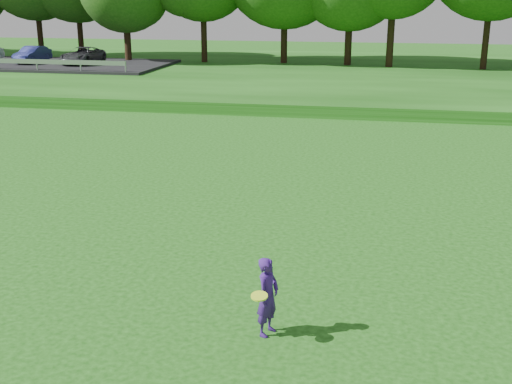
# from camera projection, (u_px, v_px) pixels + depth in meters

# --- Properties ---
(ground) EXTENTS (140.00, 140.00, 0.00)m
(ground) POSITION_uv_depth(u_px,v_px,m) (187.00, 294.00, 12.62)
(ground) COLOR #15460D
(ground) RESTS_ON ground
(berm) EXTENTS (130.00, 30.00, 0.60)m
(berm) POSITION_uv_depth(u_px,v_px,m) (332.00, 75.00, 44.39)
(berm) COLOR #15460D
(berm) RESTS_ON ground
(walking_path) EXTENTS (130.00, 1.60, 0.04)m
(walking_path) POSITION_uv_depth(u_px,v_px,m) (308.00, 114.00, 31.35)
(walking_path) COLOR gray
(walking_path) RESTS_ON ground
(parking_lot) EXTENTS (24.00, 9.00, 1.38)m
(parking_lot) POSITION_uv_depth(u_px,v_px,m) (9.00, 59.00, 47.48)
(parking_lot) COLOR black
(parking_lot) RESTS_ON berm
(woman) EXTENTS (0.49, 0.79, 1.41)m
(woman) POSITION_uv_depth(u_px,v_px,m) (268.00, 297.00, 10.93)
(woman) COLOR #3A1973
(woman) RESTS_ON ground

